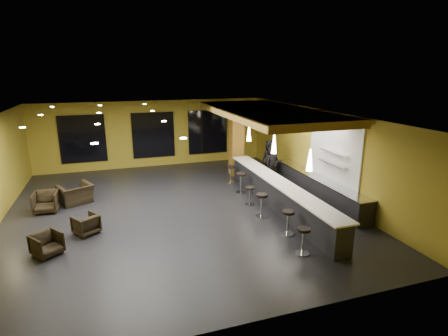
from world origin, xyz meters
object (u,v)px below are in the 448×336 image
object	(u,v)px
pendant_0	(310,160)
armchair_a	(47,244)
pendant_2	(249,133)
bar_stool_5	(231,172)
bar_stool_3	(250,194)
armchair_b	(86,224)
bar_stool_4	(241,180)
column	(236,140)
prep_counter	(317,187)
bar_stool_0	(303,237)
armchair_c	(46,202)
bar_stool_1	(288,219)
staff_a	(272,167)
pendant_1	(274,144)
bar_stool_2	(262,202)
staff_c	(270,160)
armchair_d	(76,194)
bar_counter	(278,195)
staff_b	(272,163)

from	to	relation	value
pendant_0	armchair_a	bearing A→B (deg)	173.75
pendant_2	bar_stool_5	distance (m)	2.02
armchair_a	bar_stool_3	xyz separation A→B (m)	(6.85, 1.73, 0.14)
pendant_2	armchair_b	xyz separation A→B (m)	(-6.78, -3.08, -2.03)
pendant_0	bar_stool_4	distance (m)	4.42
column	armchair_a	bearing A→B (deg)	-143.46
prep_counter	pendant_0	world-z (taller)	pendant_0
bar_stool_0	bar_stool_5	size ratio (longest dim) A/B	1.01
armchair_c	prep_counter	bearing A→B (deg)	-7.48
pendant_0	pendant_2	size ratio (longest dim) A/B	1.00
bar_stool_1	bar_stool_3	world-z (taller)	bar_stool_1
staff_a	armchair_b	size ratio (longest dim) A/B	2.56
pendant_0	pendant_2	distance (m)	5.00
prep_counter	pendant_0	size ratio (longest dim) A/B	8.57
bar_stool_0	bar_stool_1	xyz separation A→B (m)	(0.18, 1.22, 0.00)
pendant_1	bar_stool_2	xyz separation A→B (m)	(-0.95, -1.11, -1.80)
armchair_b	bar_stool_2	size ratio (longest dim) A/B	0.82
staff_c	armchair_b	xyz separation A→B (m)	(-8.04, -3.46, -0.63)
bar_stool_5	pendant_1	bearing A→B (deg)	-77.14
armchair_d	bar_stool_0	xyz separation A→B (m)	(6.40, -6.22, 0.13)
armchair_b	armchair_c	distance (m)	2.78
armchair_a	armchair_c	distance (m)	3.46
staff_a	pendant_2	bearing A→B (deg)	140.53
bar_stool_0	bar_stool_4	distance (m)	5.32
column	bar_stool_5	world-z (taller)	column
bar_stool_4	bar_counter	bearing A→B (deg)	-69.52
staff_a	bar_stool_0	size ratio (longest dim) A/B	2.26
column	armchair_c	world-z (taller)	column
pendant_1	armchair_c	bearing A→B (deg)	167.89
prep_counter	bar_stool_1	size ratio (longest dim) A/B	7.53
bar_counter	bar_stool_5	bearing A→B (deg)	101.05
armchair_a	armchair_d	distance (m)	4.05
pendant_1	bar_stool_5	xyz separation A→B (m)	(-0.67, 2.95, -1.85)
bar_stool_1	bar_stool_5	size ratio (longest dim) A/B	1.01
bar_counter	bar_stool_5	world-z (taller)	bar_counter
staff_c	bar_stool_1	bearing A→B (deg)	-115.83
prep_counter	pendant_1	xyz separation A→B (m)	(-2.00, 0.00, 1.92)
pendant_2	bar_stool_3	distance (m)	3.20
armchair_d	bar_stool_5	distance (m)	6.65
staff_a	bar_stool_5	bearing A→B (deg)	140.40
staff_a	armchair_d	xyz separation A→B (m)	(-8.18, 0.46, -0.52)
staff_b	armchair_a	size ratio (longest dim) A/B	2.48
staff_b	armchair_b	bearing A→B (deg)	-135.61
staff_b	armchair_b	size ratio (longest dim) A/B	2.54
column	pendant_2	distance (m)	1.71
staff_b	bar_stool_0	xyz separation A→B (m)	(-2.05, -6.28, -0.38)
pendant_1	pendant_2	world-z (taller)	same
bar_stool_0	bar_stool_5	xyz separation A→B (m)	(0.22, 6.80, -0.00)
column	bar_stool_0	xyz separation A→B (m)	(-0.90, -7.95, -1.24)
bar_stool_2	bar_stool_5	bearing A→B (deg)	86.14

